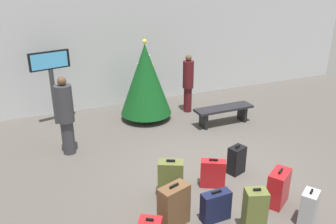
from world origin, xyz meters
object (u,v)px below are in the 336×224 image
(suitcase_1, at_px, (255,212))
(suitcase_2, at_px, (171,179))
(waiting_bench, at_px, (224,111))
(suitcase_5, at_px, (216,206))
(suitcase_3, at_px, (237,160))
(flight_info_kiosk, at_px, (51,73))
(traveller_0, at_px, (66,114))
(suitcase_6, at_px, (174,206))
(suitcase_8, at_px, (309,208))
(traveller_1, at_px, (188,82))
(holiday_tree, at_px, (145,79))
(suitcase_0, at_px, (278,188))
(suitcase_7, at_px, (213,173))

(suitcase_1, relative_size, suitcase_2, 1.07)
(waiting_bench, relative_size, suitcase_5, 2.91)
(suitcase_1, bearing_deg, suitcase_3, 64.83)
(flight_info_kiosk, distance_m, traveller_0, 1.89)
(suitcase_6, xyz_separation_m, suitcase_8, (1.98, -0.85, -0.06))
(traveller_0, distance_m, traveller_1, 3.78)
(traveller_0, height_order, suitcase_6, traveller_0)
(traveller_0, height_order, suitcase_8, traveller_0)
(holiday_tree, xyz_separation_m, suitcase_1, (-0.07, -4.99, -0.75))
(waiting_bench, distance_m, suitcase_0, 3.51)
(suitcase_0, distance_m, suitcase_2, 1.88)
(suitcase_0, relative_size, suitcase_8, 1.07)
(traveller_0, distance_m, suitcase_7, 3.40)
(suitcase_1, xyz_separation_m, suitcase_6, (-1.06, 0.67, -0.03))
(waiting_bench, height_order, traveller_0, traveller_0)
(flight_info_kiosk, bearing_deg, suitcase_0, -59.20)
(flight_info_kiosk, distance_m, waiting_bench, 4.60)
(suitcase_5, bearing_deg, suitcase_7, 62.49)
(flight_info_kiosk, height_order, suitcase_7, flight_info_kiosk)
(suitcase_5, bearing_deg, suitcase_2, 114.60)
(suitcase_2, bearing_deg, suitcase_1, -60.27)
(suitcase_2, distance_m, suitcase_3, 1.55)
(suitcase_6, bearing_deg, suitcase_1, -32.29)
(flight_info_kiosk, xyz_separation_m, waiting_bench, (4.09, -1.83, -1.04))
(waiting_bench, xyz_separation_m, suitcase_7, (-1.76, -2.45, -0.09))
(holiday_tree, xyz_separation_m, suitcase_2, (-0.86, -3.61, -0.77))
(suitcase_5, distance_m, suitcase_7, 0.98)
(flight_info_kiosk, relative_size, suitcase_5, 3.55)
(suitcase_6, bearing_deg, suitcase_7, 31.80)
(traveller_1, height_order, suitcase_7, traveller_1)
(flight_info_kiosk, relative_size, suitcase_6, 2.64)
(flight_info_kiosk, bearing_deg, traveller_0, -88.59)
(suitcase_0, relative_size, suitcase_5, 1.21)
(suitcase_1, height_order, suitcase_6, suitcase_1)
(waiting_bench, distance_m, traveller_0, 4.08)
(suitcase_0, distance_m, suitcase_8, 0.63)
(suitcase_1, bearing_deg, flight_info_kiosk, 111.86)
(traveller_0, relative_size, traveller_1, 1.06)
(suitcase_3, bearing_deg, traveller_0, 143.23)
(holiday_tree, bearing_deg, suitcase_3, -78.76)
(traveller_0, distance_m, suitcase_5, 3.84)
(holiday_tree, relative_size, suitcase_6, 2.97)
(flight_info_kiosk, height_order, suitcase_6, flight_info_kiosk)
(suitcase_0, bearing_deg, suitcase_3, 94.44)
(traveller_0, height_order, suitcase_2, traveller_0)
(suitcase_0, xyz_separation_m, suitcase_8, (0.09, -0.62, -0.02))
(suitcase_2, height_order, suitcase_7, suitcase_2)
(suitcase_8, bearing_deg, suitcase_7, 119.06)
(holiday_tree, height_order, traveller_1, holiday_tree)
(suitcase_0, height_order, suitcase_1, suitcase_1)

